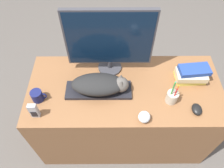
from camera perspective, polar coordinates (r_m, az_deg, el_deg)
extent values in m
plane|color=#4C4742|center=(2.13, 2.79, -20.13)|extent=(12.00, 12.00, 0.00)
cube|color=brown|center=(1.91, 2.90, -7.63)|extent=(1.42, 0.63, 0.76)
cube|color=black|center=(1.56, -3.51, -1.62)|extent=(0.47, 0.15, 0.02)
ellipsoid|color=black|center=(1.51, -3.64, -0.10)|extent=(0.37, 0.19, 0.11)
sphere|color=#4C4742|center=(1.51, 2.36, -0.13)|extent=(0.11, 0.11, 0.11)
cone|color=#4C4742|center=(1.45, 2.46, 0.23)|extent=(0.04, 0.04, 0.04)
cone|color=#4C4742|center=(1.48, 2.40, 1.90)|extent=(0.04, 0.04, 0.04)
cylinder|color=#333338|center=(1.70, -0.57, 4.42)|extent=(0.18, 0.18, 0.02)
cylinder|color=#333338|center=(1.67, -0.58, 5.38)|extent=(0.04, 0.04, 0.07)
cube|color=#333338|center=(1.49, -0.66, 11.82)|extent=(0.61, 0.03, 0.45)
cube|color=black|center=(1.49, -0.66, 11.59)|extent=(0.58, 0.01, 0.43)
ellipsoid|color=black|center=(1.57, 21.29, -6.17)|extent=(0.07, 0.09, 0.04)
cylinder|color=#141947|center=(1.58, -18.98, -2.94)|extent=(0.08, 0.08, 0.08)
torus|color=#141947|center=(1.57, -17.61, -2.96)|extent=(0.06, 0.01, 0.06)
cylinder|color=#B2A893|center=(1.54, 15.37, -3.32)|extent=(0.08, 0.08, 0.09)
cylinder|color=orange|center=(1.50, 16.42, -1.93)|extent=(0.01, 0.01, 0.13)
cylinder|color=#1E47B2|center=(1.49, 15.63, -1.31)|extent=(0.01, 0.01, 0.16)
cylinder|color=#338C38|center=(1.47, 15.44, -1.75)|extent=(0.01, 0.01, 0.18)
cylinder|color=#B21E1E|center=(1.49, 16.14, -2.63)|extent=(0.01, 0.01, 0.13)
sphere|color=silver|center=(1.43, 8.42, -8.50)|extent=(0.08, 0.08, 0.08)
cube|color=#99999E|center=(1.50, -19.73, -6.58)|extent=(0.05, 0.03, 0.13)
cube|color=black|center=(1.50, -19.65, -7.46)|extent=(0.04, 0.00, 0.06)
cube|color=#CCC14C|center=(1.72, 19.62, 1.73)|extent=(0.22, 0.14, 0.04)
cube|color=#C6B284|center=(1.68, 20.00, 2.26)|extent=(0.22, 0.13, 0.04)
cube|color=navy|center=(1.67, 20.76, 3.47)|extent=(0.23, 0.13, 0.03)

